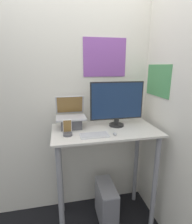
{
  "coord_description": "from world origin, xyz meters",
  "views": [
    {
      "loc": [
        -0.42,
        -1.29,
        1.7
      ],
      "look_at": [
        -0.09,
        0.27,
        1.27
      ],
      "focal_mm": 28.0,
      "sensor_mm": 36.0,
      "label": 1
    }
  ],
  "objects_px": {
    "laptop": "(71,119)",
    "keyboard": "(94,135)",
    "cell_phone": "(68,131)",
    "computer_tower": "(106,203)",
    "monitor": "(117,104)",
    "mouse": "(115,134)"
  },
  "relations": [
    {
      "from": "laptop",
      "to": "keyboard",
      "type": "relative_size",
      "value": 1.2
    },
    {
      "from": "cell_phone",
      "to": "computer_tower",
      "type": "relative_size",
      "value": 0.33
    },
    {
      "from": "computer_tower",
      "to": "monitor",
      "type": "bearing_deg",
      "value": 35.1
    },
    {
      "from": "monitor",
      "to": "cell_phone",
      "type": "distance_m",
      "value": 0.57
    },
    {
      "from": "keyboard",
      "to": "computer_tower",
      "type": "xyz_separation_m",
      "value": [
        0.16,
        0.14,
        -0.88
      ]
    },
    {
      "from": "keyboard",
      "to": "mouse",
      "type": "bearing_deg",
      "value": -6.92
    },
    {
      "from": "keyboard",
      "to": "computer_tower",
      "type": "distance_m",
      "value": 0.9
    },
    {
      "from": "monitor",
      "to": "cell_phone",
      "type": "relative_size",
      "value": 3.7
    },
    {
      "from": "keyboard",
      "to": "monitor",
      "type": "bearing_deg",
      "value": 38.65
    },
    {
      "from": "monitor",
      "to": "computer_tower",
      "type": "xyz_separation_m",
      "value": [
        -0.12,
        -0.08,
        -1.1
      ]
    },
    {
      "from": "laptop",
      "to": "keyboard",
      "type": "bearing_deg",
      "value": -54.65
    },
    {
      "from": "laptop",
      "to": "keyboard",
      "type": "xyz_separation_m",
      "value": [
        0.19,
        -0.26,
        -0.08
      ]
    },
    {
      "from": "laptop",
      "to": "computer_tower",
      "type": "distance_m",
      "value": 1.03
    },
    {
      "from": "cell_phone",
      "to": "computer_tower",
      "type": "distance_m",
      "value": 0.99
    },
    {
      "from": "laptop",
      "to": "keyboard",
      "type": "height_order",
      "value": "laptop"
    },
    {
      "from": "laptop",
      "to": "mouse",
      "type": "bearing_deg",
      "value": -37.62
    },
    {
      "from": "laptop",
      "to": "computer_tower",
      "type": "bearing_deg",
      "value": -19.61
    },
    {
      "from": "keyboard",
      "to": "mouse",
      "type": "height_order",
      "value": "mouse"
    },
    {
      "from": "computer_tower",
      "to": "mouse",
      "type": "bearing_deg",
      "value": -81.76
    },
    {
      "from": "mouse",
      "to": "computer_tower",
      "type": "bearing_deg",
      "value": 98.24
    },
    {
      "from": "keyboard",
      "to": "mouse",
      "type": "relative_size",
      "value": 4.89
    },
    {
      "from": "laptop",
      "to": "cell_phone",
      "type": "xyz_separation_m",
      "value": [
        -0.05,
        -0.2,
        -0.05
      ]
    }
  ]
}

